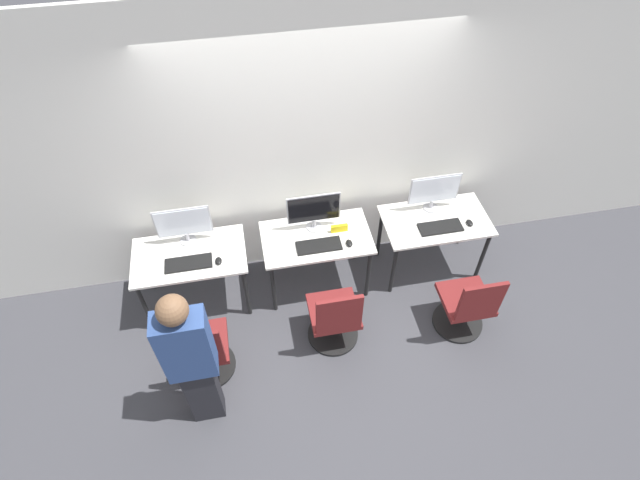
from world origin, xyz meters
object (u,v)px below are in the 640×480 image
(keyboard_right, at_px, (440,227))
(mouse_right, at_px, (470,223))
(monitor_right, at_px, (434,191))
(office_chair_right, at_px, (467,307))
(mouse_left, at_px, (219,261))
(monitor_center, at_px, (314,210))
(keyboard_center, at_px, (319,246))
(person_left, at_px, (191,359))
(keyboard_left, at_px, (189,263))
(monitor_left, at_px, (183,224))
(office_chair_left, at_px, (203,353))
(mouse_center, at_px, (349,243))
(office_chair_center, at_px, (335,320))

(keyboard_right, xyz_separation_m, mouse_right, (0.29, -0.00, 0.01))
(monitor_right, relative_size, office_chair_right, 0.58)
(mouse_left, xyz_separation_m, monitor_center, (0.92, 0.27, 0.21))
(mouse_left, height_order, mouse_right, same)
(monitor_center, distance_m, keyboard_right, 1.23)
(keyboard_center, relative_size, mouse_right, 4.64)
(office_chair_right, bearing_deg, keyboard_right, 95.76)
(person_left, bearing_deg, keyboard_right, 24.66)
(monitor_center, xyz_separation_m, keyboard_center, (0.00, -0.25, -0.22))
(monitor_right, bearing_deg, mouse_left, -171.70)
(keyboard_left, bearing_deg, monitor_left, 90.00)
(office_chair_left, relative_size, person_left, 0.53)
(keyboard_left, bearing_deg, keyboard_center, -0.72)
(office_chair_left, bearing_deg, keyboard_right, 16.87)
(keyboard_center, distance_m, mouse_right, 1.48)
(mouse_center, bearing_deg, monitor_right, 19.57)
(person_left, height_order, monitor_right, person_left)
(mouse_left, height_order, mouse_center, same)
(keyboard_left, height_order, office_chair_left, office_chair_left)
(office_chair_center, distance_m, office_chair_right, 1.22)
(monitor_center, xyz_separation_m, office_chair_right, (1.25, -0.93, -0.58))
(person_left, height_order, keyboard_right, person_left)
(monitor_left, distance_m, monitor_right, 2.37)
(monitor_center, relative_size, mouse_right, 5.56)
(keyboard_left, relative_size, monitor_right, 0.83)
(person_left, xyz_separation_m, mouse_right, (2.63, 1.07, -0.17))
(person_left, relative_size, office_chair_right, 1.89)
(keyboard_center, bearing_deg, monitor_right, 13.95)
(monitor_center, bearing_deg, keyboard_right, -11.52)
(mouse_left, relative_size, keyboard_right, 0.22)
(monitor_left, bearing_deg, monitor_center, -2.51)
(mouse_center, distance_m, mouse_right, 1.20)
(office_chair_left, xyz_separation_m, mouse_center, (1.42, 0.67, 0.37))
(office_chair_left, distance_m, keyboard_center, 1.39)
(monitor_center, relative_size, keyboard_center, 1.20)
(keyboard_left, distance_m, mouse_right, 2.66)
(office_chair_right, bearing_deg, keyboard_left, 164.12)
(monitor_left, bearing_deg, mouse_center, -12.74)
(mouse_left, distance_m, keyboard_right, 2.10)
(keyboard_left, bearing_deg, monitor_right, 6.72)
(monitor_left, distance_m, keyboard_right, 2.40)
(mouse_left, bearing_deg, mouse_right, 0.54)
(keyboard_center, bearing_deg, keyboard_right, 0.54)
(mouse_left, xyz_separation_m, office_chair_left, (-0.22, -0.68, -0.37))
(mouse_left, bearing_deg, keyboard_left, 174.02)
(monitor_left, relative_size, office_chair_left, 0.58)
(keyboard_right, bearing_deg, mouse_left, -179.35)
(monitor_left, relative_size, office_chair_center, 0.58)
(office_chair_center, bearing_deg, monitor_center, 92.40)
(monitor_right, height_order, office_chair_right, monitor_right)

